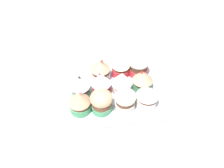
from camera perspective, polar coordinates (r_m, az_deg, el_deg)
ground_plane at (r=70.51cm, az=0.00°, el=-3.17°), size 180.00×180.00×3.00cm
baking_tray at (r=68.92cm, az=0.00°, el=-2.05°), size 31.45×24.89×1.20cm
cupcake_0 at (r=71.96cm, az=6.72°, el=4.71°), size 6.43×6.43×6.65cm
cupcake_1 at (r=71.16cm, az=2.26°, el=4.58°), size 5.81×5.81×6.98cm
cupcake_2 at (r=69.70cm, az=-3.00°, el=3.74°), size 6.21×6.21×7.67cm
cupcake_3 at (r=66.89cm, az=7.90°, el=0.75°), size 6.24×6.24×7.04cm
cupcake_4 at (r=65.18cm, az=2.49°, el=0.41°), size 6.00×6.00×7.85cm
cupcake_5 at (r=65.47cm, az=-2.80°, el=0.41°), size 5.76×5.76×7.80cm
cupcake_6 at (r=65.02cm, az=-8.18°, el=-0.47°), size 5.79×5.79×7.97cm
cupcake_7 at (r=63.05cm, az=8.98°, el=-3.18°), size 6.30×6.30×6.96cm
cupcake_8 at (r=61.76cm, az=3.38°, el=-4.11°), size 6.00×6.00×6.77cm
cupcake_9 at (r=61.10cm, az=-2.74°, el=-4.45°), size 6.18×6.18×7.16cm
cupcake_10 at (r=61.52cm, az=-8.28°, el=-4.41°), size 6.13×6.13×7.75cm
napkin at (r=68.85cm, az=-20.75°, el=-6.81°), size 13.88×13.68×0.60cm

